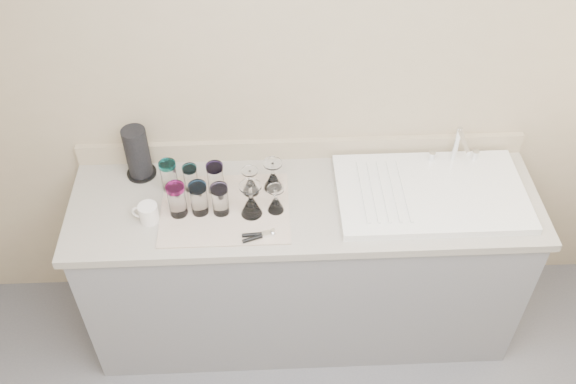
{
  "coord_description": "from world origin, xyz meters",
  "views": [
    {
      "loc": [
        -0.16,
        -0.77,
        2.89
      ],
      "look_at": [
        -0.08,
        1.15,
        1.0
      ],
      "focal_mm": 40.0,
      "sensor_mm": 36.0,
      "label": 1
    }
  ],
  "objects_px": {
    "sink_unit": "(431,192)",
    "goblet_front_right": "(276,203)",
    "white_mug": "(148,213)",
    "goblet_back_right": "(273,179)",
    "tumbler_magenta": "(177,200)",
    "can_opener": "(258,236)",
    "paper_towel_roll": "(138,153)",
    "tumbler_cyan": "(191,178)",
    "tumbler_lavender": "(220,199)",
    "tumbler_blue": "(199,198)",
    "goblet_front_left": "(251,204)",
    "tumbler_purple": "(216,178)",
    "goblet_back_left": "(250,185)",
    "tumbler_teal": "(169,176)"
  },
  "relations": [
    {
      "from": "sink_unit",
      "to": "tumbler_magenta",
      "type": "bearing_deg",
      "value": -176.55
    },
    {
      "from": "goblet_back_right",
      "to": "goblet_front_right",
      "type": "height_order",
      "value": "goblet_back_right"
    },
    {
      "from": "tumbler_teal",
      "to": "tumbler_purple",
      "type": "distance_m",
      "value": 0.2
    },
    {
      "from": "tumbler_blue",
      "to": "can_opener",
      "type": "distance_m",
      "value": 0.3
    },
    {
      "from": "sink_unit",
      "to": "tumbler_lavender",
      "type": "distance_m",
      "value": 0.92
    },
    {
      "from": "tumbler_lavender",
      "to": "goblet_front_left",
      "type": "height_order",
      "value": "goblet_front_left"
    },
    {
      "from": "goblet_back_right",
      "to": "goblet_front_right",
      "type": "bearing_deg",
      "value": -86.79
    },
    {
      "from": "can_opener",
      "to": "paper_towel_roll",
      "type": "relative_size",
      "value": 0.54
    },
    {
      "from": "tumbler_blue",
      "to": "tumbler_cyan",
      "type": "bearing_deg",
      "value": 107.48
    },
    {
      "from": "sink_unit",
      "to": "goblet_front_right",
      "type": "distance_m",
      "value": 0.69
    },
    {
      "from": "tumbler_magenta",
      "to": "tumbler_blue",
      "type": "height_order",
      "value": "tumbler_magenta"
    },
    {
      "from": "tumbler_cyan",
      "to": "can_opener",
      "type": "bearing_deg",
      "value": -45.81
    },
    {
      "from": "sink_unit",
      "to": "tumbler_blue",
      "type": "height_order",
      "value": "sink_unit"
    },
    {
      "from": "tumbler_cyan",
      "to": "tumbler_purple",
      "type": "height_order",
      "value": "tumbler_purple"
    },
    {
      "from": "tumbler_teal",
      "to": "sink_unit",
      "type": "bearing_deg",
      "value": -4.44
    },
    {
      "from": "tumbler_purple",
      "to": "goblet_front_right",
      "type": "bearing_deg",
      "value": -26.86
    },
    {
      "from": "goblet_front_right",
      "to": "tumbler_lavender",
      "type": "bearing_deg",
      "value": -179.77
    },
    {
      "from": "tumbler_blue",
      "to": "goblet_front_left",
      "type": "height_order",
      "value": "goblet_front_left"
    },
    {
      "from": "goblet_back_right",
      "to": "tumbler_blue",
      "type": "bearing_deg",
      "value": -157.29
    },
    {
      "from": "goblet_back_left",
      "to": "goblet_back_right",
      "type": "distance_m",
      "value": 0.1
    },
    {
      "from": "tumbler_blue",
      "to": "tumbler_lavender",
      "type": "height_order",
      "value": "tumbler_blue"
    },
    {
      "from": "tumbler_magenta",
      "to": "goblet_back_right",
      "type": "xyz_separation_m",
      "value": [
        0.4,
        0.14,
        -0.03
      ]
    },
    {
      "from": "goblet_back_right",
      "to": "paper_towel_roll",
      "type": "relative_size",
      "value": 0.59
    },
    {
      "from": "goblet_back_left",
      "to": "goblet_back_right",
      "type": "xyz_separation_m",
      "value": [
        0.1,
        0.02,
        0.01
      ]
    },
    {
      "from": "tumbler_blue",
      "to": "tumbler_purple",
      "type": "bearing_deg",
      "value": 62.35
    },
    {
      "from": "white_mug",
      "to": "goblet_back_right",
      "type": "bearing_deg",
      "value": 17.44
    },
    {
      "from": "tumbler_lavender",
      "to": "can_opener",
      "type": "height_order",
      "value": "tumbler_lavender"
    },
    {
      "from": "tumbler_magenta",
      "to": "tumbler_lavender",
      "type": "bearing_deg",
      "value": -0.02
    },
    {
      "from": "sink_unit",
      "to": "can_opener",
      "type": "height_order",
      "value": "sink_unit"
    },
    {
      "from": "tumbler_teal",
      "to": "tumbler_cyan",
      "type": "height_order",
      "value": "tumbler_teal"
    },
    {
      "from": "tumbler_purple",
      "to": "tumbler_lavender",
      "type": "relative_size",
      "value": 1.01
    },
    {
      "from": "goblet_back_right",
      "to": "tumbler_magenta",
      "type": "bearing_deg",
      "value": -161.19
    },
    {
      "from": "sink_unit",
      "to": "tumbler_teal",
      "type": "bearing_deg",
      "value": 175.56
    },
    {
      "from": "tumbler_purple",
      "to": "goblet_back_left",
      "type": "height_order",
      "value": "tumbler_purple"
    },
    {
      "from": "goblet_front_left",
      "to": "tumbler_cyan",
      "type": "bearing_deg",
      "value": 148.35
    },
    {
      "from": "tumbler_purple",
      "to": "white_mug",
      "type": "height_order",
      "value": "tumbler_purple"
    },
    {
      "from": "goblet_front_left",
      "to": "paper_towel_roll",
      "type": "height_order",
      "value": "paper_towel_roll"
    },
    {
      "from": "goblet_front_left",
      "to": "paper_towel_roll",
      "type": "xyz_separation_m",
      "value": [
        -0.5,
        0.28,
        0.06
      ]
    },
    {
      "from": "tumbler_cyan",
      "to": "goblet_back_right",
      "type": "xyz_separation_m",
      "value": [
        0.36,
        -0.01,
        -0.01
      ]
    },
    {
      "from": "tumbler_blue",
      "to": "goblet_back_right",
      "type": "height_order",
      "value": "tumbler_blue"
    },
    {
      "from": "sink_unit",
      "to": "tumbler_cyan",
      "type": "xyz_separation_m",
      "value": [
        -1.05,
        0.08,
        0.05
      ]
    },
    {
      "from": "paper_towel_roll",
      "to": "tumbler_purple",
      "type": "bearing_deg",
      "value": -20.85
    },
    {
      "from": "tumbler_blue",
      "to": "goblet_front_left",
      "type": "xyz_separation_m",
      "value": [
        0.22,
        -0.02,
        -0.02
      ]
    },
    {
      "from": "tumbler_teal",
      "to": "goblet_back_right",
      "type": "bearing_deg",
      "value": -2.12
    },
    {
      "from": "tumbler_teal",
      "to": "tumbler_magenta",
      "type": "height_order",
      "value": "tumbler_magenta"
    },
    {
      "from": "goblet_back_right",
      "to": "goblet_front_left",
      "type": "relative_size",
      "value": 0.9
    },
    {
      "from": "goblet_back_left",
      "to": "goblet_back_right",
      "type": "height_order",
      "value": "goblet_back_right"
    },
    {
      "from": "goblet_back_left",
      "to": "white_mug",
      "type": "height_order",
      "value": "goblet_back_left"
    },
    {
      "from": "goblet_front_left",
      "to": "tumbler_lavender",
      "type": "bearing_deg",
      "value": 173.39
    },
    {
      "from": "tumbler_blue",
      "to": "goblet_front_right",
      "type": "bearing_deg",
      "value": -0.96
    }
  ]
}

